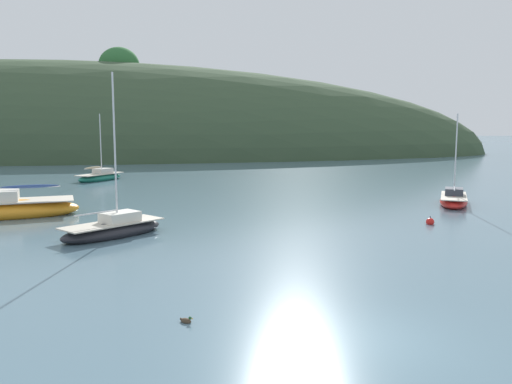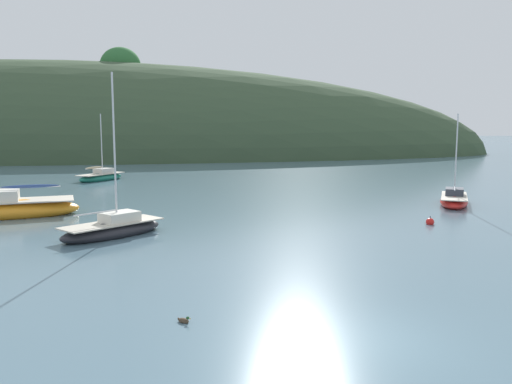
{
  "view_description": "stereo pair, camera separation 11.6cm",
  "coord_description": "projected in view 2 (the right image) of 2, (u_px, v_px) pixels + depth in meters",
  "views": [
    {
      "loc": [
        -4.82,
        -12.25,
        5.45
      ],
      "look_at": [
        0.0,
        20.0,
        1.2
      ],
      "focal_mm": 37.22,
      "sensor_mm": 36.0,
      "label": 1
    },
    {
      "loc": [
        -4.7,
        -12.26,
        5.45
      ],
      "look_at": [
        0.0,
        20.0,
        1.2
      ],
      "focal_mm": 37.22,
      "sensor_mm": 36.0,
      "label": 2
    }
  ],
  "objects": [
    {
      "name": "duck_lead",
      "position": [
        184.0,
        321.0,
        14.58
      ],
      "size": [
        0.38,
        0.35,
        0.24
      ],
      "color": "#473828",
      "rests_on": "ground"
    },
    {
      "name": "sailboat_navy_dinghy",
      "position": [
        101.0,
        177.0,
        50.73
      ],
      "size": [
        4.56,
        5.41,
        6.52
      ],
      "color": "#196B56",
      "rests_on": "ground"
    },
    {
      "name": "ground_plane",
      "position": [
        370.0,
        340.0,
        13.41
      ],
      "size": [
        400.0,
        400.0,
        0.0
      ],
      "primitive_type": "plane",
      "color": "slate"
    },
    {
      "name": "far_shoreline_hill",
      "position": [
        51.0,
        157.0,
        85.45
      ],
      "size": [
        150.0,
        36.0,
        32.83
      ],
      "color": "#384C33",
      "rests_on": "ground"
    },
    {
      "name": "sailboat_cream_ketch",
      "position": [
        454.0,
        200.0,
        35.52
      ],
      "size": [
        3.99,
        5.35,
        6.25
      ],
      "color": "red",
      "rests_on": "ground"
    },
    {
      "name": "sailboat_grey_yawl",
      "position": [
        7.0,
        209.0,
        30.97
      ],
      "size": [
        8.37,
        4.29,
        9.85
      ],
      "color": "orange",
      "rests_on": "ground"
    },
    {
      "name": "sailboat_teal_outer",
      "position": [
        113.0,
        229.0,
        25.73
      ],
      "size": [
        5.34,
        4.91,
        8.03
      ],
      "color": "#232328",
      "rests_on": "ground"
    },
    {
      "name": "mooring_buoy_inner",
      "position": [
        430.0,
        222.0,
        28.72
      ],
      "size": [
        0.44,
        0.44,
        0.54
      ],
      "color": "red",
      "rests_on": "ground"
    }
  ]
}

